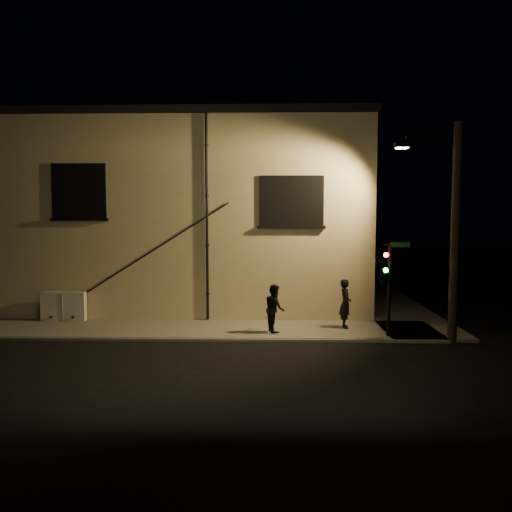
{
  "coord_description": "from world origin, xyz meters",
  "views": [
    {
      "loc": [
        0.71,
        -17.17,
        4.43
      ],
      "look_at": [
        0.21,
        1.8,
        2.86
      ],
      "focal_mm": 35.0,
      "sensor_mm": 36.0,
      "label": 1
    }
  ],
  "objects_px": {
    "pedestrian_b": "(275,308)",
    "streetlamp_pole": "(452,228)",
    "utility_cabinet": "(64,306)",
    "pedestrian_a": "(345,303)",
    "traffic_signal": "(384,273)"
  },
  "relations": [
    {
      "from": "pedestrian_a",
      "to": "utility_cabinet",
      "type": "bearing_deg",
      "value": 82.85
    },
    {
      "from": "pedestrian_b",
      "to": "pedestrian_a",
      "type": "bearing_deg",
      "value": -88.69
    },
    {
      "from": "utility_cabinet",
      "to": "pedestrian_b",
      "type": "xyz_separation_m",
      "value": [
        8.58,
        -1.71,
        0.28
      ]
    },
    {
      "from": "pedestrian_a",
      "to": "traffic_signal",
      "type": "distance_m",
      "value": 2.21
    },
    {
      "from": "pedestrian_a",
      "to": "traffic_signal",
      "type": "relative_size",
      "value": 0.56
    },
    {
      "from": "pedestrian_a",
      "to": "traffic_signal",
      "type": "bearing_deg",
      "value": -142.22
    },
    {
      "from": "pedestrian_a",
      "to": "pedestrian_b",
      "type": "relative_size",
      "value": 1.06
    },
    {
      "from": "pedestrian_b",
      "to": "streetlamp_pole",
      "type": "height_order",
      "value": "streetlamp_pole"
    },
    {
      "from": "pedestrian_b",
      "to": "streetlamp_pole",
      "type": "distance_m",
      "value": 6.85
    },
    {
      "from": "pedestrian_b",
      "to": "traffic_signal",
      "type": "distance_m",
      "value": 4.14
    },
    {
      "from": "pedestrian_b",
      "to": "streetlamp_pole",
      "type": "xyz_separation_m",
      "value": [
        6.1,
        -0.83,
        2.99
      ]
    },
    {
      "from": "traffic_signal",
      "to": "streetlamp_pole",
      "type": "distance_m",
      "value": 2.78
    },
    {
      "from": "streetlamp_pole",
      "to": "traffic_signal",
      "type": "bearing_deg",
      "value": 174.82
    },
    {
      "from": "pedestrian_b",
      "to": "traffic_signal",
      "type": "bearing_deg",
      "value": -113.08
    },
    {
      "from": "pedestrian_a",
      "to": "traffic_signal",
      "type": "height_order",
      "value": "traffic_signal"
    }
  ]
}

